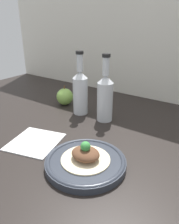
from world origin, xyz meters
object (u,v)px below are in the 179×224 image
at_px(plate, 86,162).
at_px(cider_bottle_right, 105,96).
at_px(cider_bottle_left, 80,91).
at_px(apple, 65,97).
at_px(plated_food, 86,155).

xyz_separation_m(plate, cider_bottle_right, (-0.11, 0.28, 0.09)).
height_order(cider_bottle_left, apple, cider_bottle_left).
distance_m(cider_bottle_right, apple, 0.25).
height_order(plated_food, apple, apple).
relative_size(plate, cider_bottle_right, 0.86).
relative_size(plate, cider_bottle_left, 0.86).
bearing_deg(cider_bottle_right, plate, -68.78).
distance_m(plated_food, cider_bottle_right, 0.31).
distance_m(plated_food, cider_bottle_left, 0.36).
xyz_separation_m(plate, apple, (-0.34, 0.31, 0.03)).
xyz_separation_m(cider_bottle_left, cider_bottle_right, (0.12, 0.00, 0.00)).
xyz_separation_m(plated_food, apple, (-0.34, 0.31, 0.00)).
bearing_deg(cider_bottle_left, plate, -51.00).
relative_size(plate, plated_food, 1.65).
relative_size(plate, apple, 2.43).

